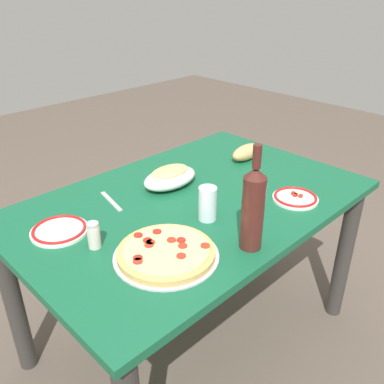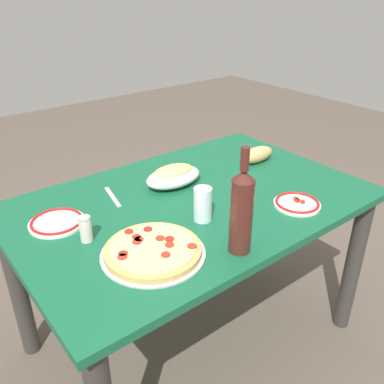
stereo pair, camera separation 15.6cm
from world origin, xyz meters
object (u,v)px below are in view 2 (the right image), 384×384
object	(u,v)px
baked_pasta_dish	(173,176)
side_plate_near	(57,222)
wine_bottle	(242,210)
side_plate_far	(297,203)
bread_loaf	(257,155)
dining_table	(192,224)
pepperoni_pizza	(153,251)
water_glass	(203,204)
spice_shaker	(86,229)

from	to	relation	value
baked_pasta_dish	side_plate_near	distance (m)	0.49
baked_pasta_dish	wine_bottle	xyz separation A→B (m)	(0.10, 0.49, 0.10)
side_plate_far	bread_loaf	xyz separation A→B (m)	(-0.18, -0.38, 0.03)
side_plate_near	bread_loaf	world-z (taller)	bread_loaf
dining_table	pepperoni_pizza	distance (m)	0.39
side_plate_near	side_plate_far	distance (m)	0.86
bread_loaf	side_plate_near	bearing A→B (deg)	-2.75
side_plate_near	side_plate_far	world-z (taller)	side_plate_far
dining_table	water_glass	bearing A→B (deg)	65.61
dining_table	spice_shaker	distance (m)	0.46
spice_shaker	water_glass	bearing A→B (deg)	160.82
water_glass	side_plate_near	distance (m)	0.50
dining_table	side_plate_near	bearing A→B (deg)	-16.79
wine_bottle	side_plate_far	world-z (taller)	wine_bottle
pepperoni_pizza	bread_loaf	size ratio (longest dim) A/B	1.75
side_plate_near	pepperoni_pizza	bearing A→B (deg)	115.06
baked_pasta_dish	side_plate_near	size ratio (longest dim) A/B	1.27
side_plate_near	spice_shaker	distance (m)	0.16
wine_bottle	spice_shaker	bearing A→B (deg)	-44.28
wine_bottle	side_plate_near	bearing A→B (deg)	-51.95
spice_shaker	side_plate_near	bearing A→B (deg)	-76.11
pepperoni_pizza	spice_shaker	world-z (taller)	spice_shaker
pepperoni_pizza	side_plate_far	distance (m)	0.59
side_plate_far	spice_shaker	world-z (taller)	spice_shaker
side_plate_near	bread_loaf	distance (m)	0.93
water_glass	pepperoni_pizza	bearing A→B (deg)	14.59
side_plate_far	spice_shaker	distance (m)	0.76
pepperoni_pizza	baked_pasta_dish	bearing A→B (deg)	-133.38
dining_table	side_plate_near	world-z (taller)	side_plate_near
wine_bottle	bread_loaf	bearing A→B (deg)	-140.32
water_glass	bread_loaf	distance (m)	0.57
water_glass	bread_loaf	xyz separation A→B (m)	(-0.51, -0.24, -0.03)
baked_pasta_dish	wine_bottle	bearing A→B (deg)	77.96
baked_pasta_dish	bread_loaf	size ratio (longest dim) A/B	1.31
spice_shaker	bread_loaf	bearing A→B (deg)	-172.98
dining_table	bread_loaf	world-z (taller)	bread_loaf
side_plate_far	wine_bottle	bearing A→B (deg)	10.95
water_glass	spice_shaker	distance (m)	0.39
side_plate_near	side_plate_far	size ratio (longest dim) A/B	1.10
pepperoni_pizza	baked_pasta_dish	distance (m)	0.48
pepperoni_pizza	spice_shaker	xyz separation A→B (m)	(0.12, -0.19, 0.03)
side_plate_far	baked_pasta_dish	bearing A→B (deg)	-58.47
dining_table	spice_shaker	size ratio (longest dim) A/B	15.26
dining_table	bread_loaf	distance (m)	0.49
side_plate_near	bread_loaf	bearing A→B (deg)	177.25
pepperoni_pizza	wine_bottle	size ratio (longest dim) A/B	0.94
dining_table	baked_pasta_dish	distance (m)	0.21
bread_loaf	baked_pasta_dish	bearing A→B (deg)	-5.63
wine_bottle	side_plate_far	xyz separation A→B (m)	(-0.36, -0.07, -0.13)
side_plate_far	spice_shaker	size ratio (longest dim) A/B	1.97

